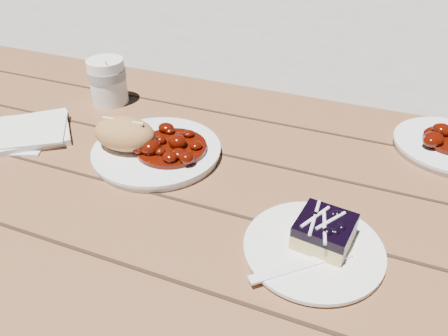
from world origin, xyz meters
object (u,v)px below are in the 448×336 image
at_px(dessert_plate, 313,249).
at_px(blueberry_cake, 324,231).
at_px(bread_roll, 125,134).
at_px(main_plate, 157,152).
at_px(coffee_cup, 108,81).
at_px(picnic_table, 113,213).

distance_m(dessert_plate, blueberry_cake, 0.03).
bearing_deg(bread_roll, blueberry_cake, -14.91).
bearing_deg(dessert_plate, main_plate, 157.24).
bearing_deg(main_plate, dessert_plate, -22.76).
xyz_separation_m(main_plate, dessert_plate, (0.34, -0.14, -0.00)).
bearing_deg(dessert_plate, coffee_cup, 151.14).
height_order(dessert_plate, coffee_cup, coffee_cup).
distance_m(bread_roll, coffee_cup, 0.25).
bearing_deg(main_plate, blueberry_cake, -20.05).
relative_size(picnic_table, blueberry_cake, 22.98).
bearing_deg(blueberry_cake, main_plate, 167.35).
distance_m(main_plate, blueberry_cake, 0.37).
relative_size(bread_roll, blueberry_cake, 1.41).
relative_size(bread_roll, dessert_plate, 0.61).
distance_m(picnic_table, dessert_plate, 0.49).
height_order(main_plate, dessert_plate, main_plate).
xyz_separation_m(dessert_plate, blueberry_cake, (0.01, 0.01, 0.03)).
bearing_deg(coffee_cup, blueberry_cake, -27.25).
height_order(bread_roll, dessert_plate, bread_roll).
bearing_deg(picnic_table, bread_roll, 10.31).
bearing_deg(main_plate, bread_roll, -160.02).
bearing_deg(bread_roll, dessert_plate, -17.27).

